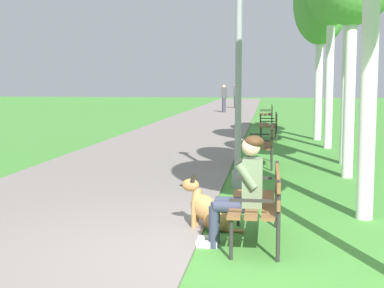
{
  "coord_description": "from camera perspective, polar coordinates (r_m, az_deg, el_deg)",
  "views": [
    {
      "loc": [
        0.51,
        -5.65,
        1.84
      ],
      "look_at": [
        -0.63,
        2.7,
        0.9
      ],
      "focal_mm": 52.61,
      "sensor_mm": 36.0,
      "label": 1
    }
  ],
  "objects": [
    {
      "name": "park_bench_far",
      "position": [
        18.01,
        7.96,
        2.07
      ],
      "size": [
        0.55,
        1.5,
        0.85
      ],
      "color": "brown",
      "rests_on": "ground"
    },
    {
      "name": "pedestrian_distant",
      "position": [
        33.05,
        3.25,
        4.61
      ],
      "size": [
        0.32,
        0.22,
        1.65
      ],
      "color": "#383842",
      "rests_on": "ground"
    },
    {
      "name": "birch_tree_sixth",
      "position": [
        18.32,
        12.9,
        13.55
      ],
      "size": [
        1.68,
        1.69,
        5.53
      ],
      "color": "silver",
      "rests_on": "ground"
    },
    {
      "name": "park_bench_mid",
      "position": [
        12.37,
        7.25,
        0.15
      ],
      "size": [
        0.55,
        1.5,
        0.85
      ],
      "color": "brown",
      "rests_on": "ground"
    },
    {
      "name": "ground_plane",
      "position": [
        5.96,
        2.54,
        -11.62
      ],
      "size": [
        120.0,
        120.0,
        0.0
      ],
      "primitive_type": "plane",
      "color": "#478E38"
    },
    {
      "name": "lamp_post_near",
      "position": [
        9.67,
        4.73,
        7.06
      ],
      "size": [
        0.24,
        0.24,
        3.78
      ],
      "color": "gray",
      "rests_on": "ground"
    },
    {
      "name": "pedestrian_further_distant",
      "position": [
        38.21,
        4.43,
        4.84
      ],
      "size": [
        0.32,
        0.22,
        1.65
      ],
      "color": "#383842",
      "rests_on": "ground"
    },
    {
      "name": "park_bench_furthest",
      "position": [
        24.21,
        7.68,
        3.16
      ],
      "size": [
        0.55,
        1.5,
        0.85
      ],
      "color": "brown",
      "rests_on": "ground"
    },
    {
      "name": "park_bench_near",
      "position": [
        6.49,
        7.05,
        -5.49
      ],
      "size": [
        0.55,
        1.5,
        0.85
      ],
      "color": "brown",
      "rests_on": "ground"
    },
    {
      "name": "paved_path",
      "position": [
        29.84,
        2.23,
        2.86
      ],
      "size": [
        4.19,
        60.0,
        0.04
      ],
      "primitive_type": "cube",
      "color": "gray",
      "rests_on": "ground"
    },
    {
      "name": "person_seated_on_near_bench",
      "position": [
        6.27,
        5.15,
        -4.31
      ],
      "size": [
        0.74,
        0.49,
        1.25
      ],
      "color": "#33384C",
      "rests_on": "ground"
    },
    {
      "name": "dog_shepherd",
      "position": [
        6.99,
        1.71,
        -6.72
      ],
      "size": [
        0.83,
        0.34,
        0.71
      ],
      "color": "#B27F47",
      "rests_on": "ground"
    }
  ]
}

